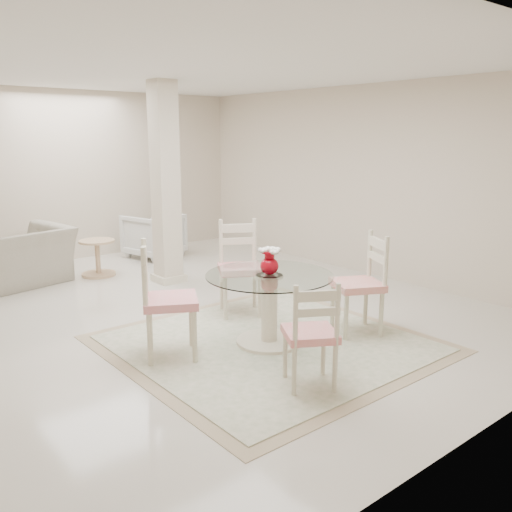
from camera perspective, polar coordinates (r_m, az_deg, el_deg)
ground at (r=6.37m, az=-7.08°, el=-5.77°), size 7.00×7.00×0.00m
room_shell at (r=6.05m, az=-7.56°, el=11.15°), size 6.02×7.02×2.71m
column at (r=7.44m, az=-9.51°, el=7.46°), size 0.30×0.30×2.70m
area_rug at (r=5.37m, az=1.37°, el=-9.18°), size 2.81×2.81×0.02m
dining_table at (r=5.25m, az=1.39°, el=-5.62°), size 1.22×1.22×0.70m
red_vase at (r=5.12m, az=1.47°, el=-0.46°), size 0.21×0.19×0.27m
dining_chair_east at (r=5.59m, az=11.35°, el=-2.10°), size 0.61×0.61×1.14m
dining_chair_north at (r=6.12m, az=-1.77°, el=-0.43°), size 0.64×0.64×1.17m
dining_chair_west at (r=4.93m, az=-9.93°, el=-3.74°), size 0.65×0.65×1.19m
dining_chair_south at (r=4.30m, az=5.94°, el=-7.49°), size 0.55×0.55×1.00m
recliner_taupe at (r=8.02m, az=-23.54°, el=-0.02°), size 1.38×1.27×0.78m
armchair_white at (r=9.17m, az=-10.73°, el=2.18°), size 0.97×0.98×0.74m
side_table at (r=8.15m, az=-16.31°, el=-0.33°), size 0.50×0.50×0.52m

